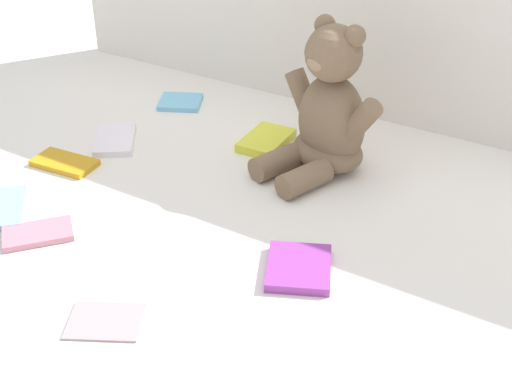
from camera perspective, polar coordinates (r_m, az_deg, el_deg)
ground_plane at (r=1.20m, az=2.63°, el=-1.90°), size 3.20×3.20×0.00m
teddy_bear at (r=1.30m, az=5.96°, el=6.24°), size 0.24×0.24×0.29m
book_case_0 at (r=1.07m, az=3.55°, el=-6.27°), size 0.14×0.14×0.01m
book_case_1 at (r=1.01m, az=-12.36°, el=-10.31°), size 0.13×0.12×0.01m
book_case_2 at (r=1.46m, az=-11.57°, el=4.26°), size 0.14×0.15×0.01m
book_case_4 at (r=1.60m, az=-6.27°, el=7.39°), size 0.12×0.12×0.01m
book_case_6 at (r=1.20m, az=-17.57°, el=-3.29°), size 0.12×0.13×0.01m
book_case_7 at (r=1.42m, az=0.84°, el=4.28°), size 0.09×0.12×0.02m
book_case_8 at (r=1.40m, az=-15.53°, el=2.34°), size 0.13×0.08×0.01m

